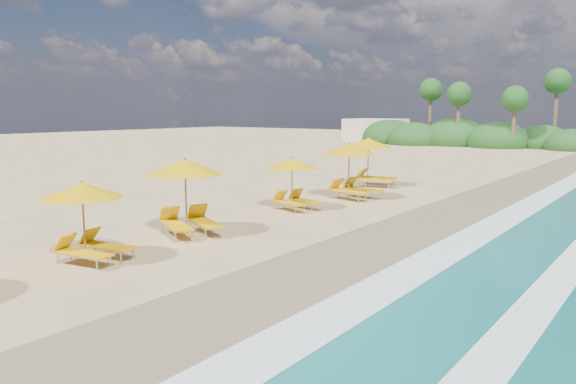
% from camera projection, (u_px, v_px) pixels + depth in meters
% --- Properties ---
extents(ground, '(160.00, 160.00, 0.00)m').
position_uv_depth(ground, '(288.00, 227.00, 18.37)').
color(ground, tan).
rests_on(ground, ground).
extents(wet_sand, '(4.00, 160.00, 0.01)m').
position_uv_depth(wet_sand, '(397.00, 244.00, 16.00)').
color(wet_sand, '#887651').
rests_on(wet_sand, ground).
extents(surf_foam, '(4.00, 160.00, 0.01)m').
position_uv_depth(surf_foam, '(491.00, 258.00, 14.40)').
color(surf_foam, white).
rests_on(surf_foam, ground).
extents(station_1, '(2.54, 2.42, 2.12)m').
position_uv_depth(station_1, '(88.00, 216.00, 14.10)').
color(station_1, olive).
rests_on(station_1, ground).
extents(station_2, '(3.20, 3.19, 2.43)m').
position_uv_depth(station_2, '(188.00, 192.00, 17.15)').
color(station_2, olive).
rests_on(station_2, ground).
extents(station_3, '(2.62, 2.55, 2.09)m').
position_uv_depth(station_3, '(294.00, 180.00, 21.53)').
color(station_3, olive).
rests_on(station_3, ground).
extents(station_4, '(3.03, 2.90, 2.49)m').
position_uv_depth(station_4, '(352.00, 167.00, 24.18)').
color(station_4, olive).
rests_on(station_4, ground).
extents(station_5, '(3.15, 3.05, 2.54)m').
position_uv_depth(station_5, '(372.00, 159.00, 28.17)').
color(station_5, olive).
rests_on(station_5, ground).
extents(treeline, '(25.80, 8.80, 9.74)m').
position_uv_depth(treeline, '(463.00, 137.00, 60.16)').
color(treeline, '#163D14').
rests_on(treeline, ground).
extents(beach_building, '(7.00, 5.00, 2.80)m').
position_uv_depth(beach_building, '(375.00, 130.00, 69.21)').
color(beach_building, beige).
rests_on(beach_building, ground).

